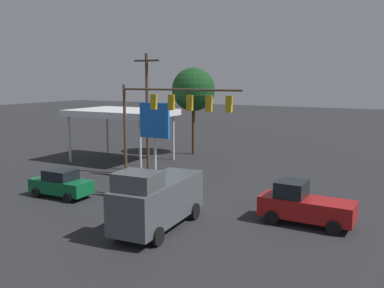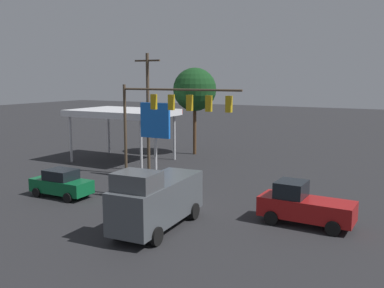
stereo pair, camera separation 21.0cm
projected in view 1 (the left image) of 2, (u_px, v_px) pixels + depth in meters
name	position (u px, v px, depth m)	size (l,w,h in m)	color
ground_plane	(177.00, 209.00, 26.93)	(200.00, 200.00, 0.00)	#262628
traffic_signal_assembly	(170.00, 112.00, 27.69)	(8.72, 0.43, 7.76)	#473828
utility_pole	(147.00, 112.00, 35.38)	(2.40, 0.26, 10.18)	#473828
gas_station_canopy	(122.00, 113.00, 41.98)	(9.57, 7.03, 5.12)	silver
price_sign	(155.00, 124.00, 34.44)	(2.69, 0.27, 6.22)	#B7B7BC
delivery_truck	(157.00, 199.00, 23.11)	(2.86, 6.92, 3.58)	#474C51
sedan_waiting	(61.00, 184.00, 29.60)	(4.43, 2.11, 1.93)	#0C592D
pickup_parked	(304.00, 205.00, 24.07)	(5.26, 2.39, 2.40)	maroon
street_tree	(193.00, 90.00, 45.40)	(4.60, 4.60, 9.28)	#4C331E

